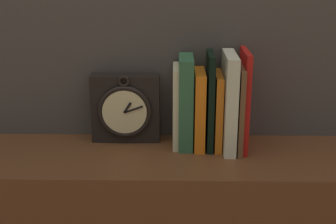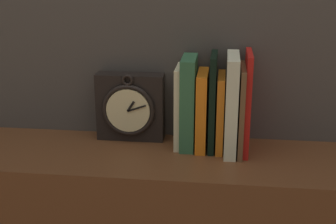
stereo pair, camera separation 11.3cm
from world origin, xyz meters
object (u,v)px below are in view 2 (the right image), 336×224
Objects in this scene: clock at (130,107)px; book_slot1_green at (189,103)px; book_slot0_cream at (179,106)px; book_slot7_red at (247,103)px; book_slot3_black at (213,102)px; book_slot2_orange at (202,110)px; book_slot6_brown at (241,110)px; book_slot5_cream at (231,104)px; book_slot4_orange at (220,112)px.

clock is 0.80× the size of book_slot1_green.
book_slot7_red reaches higher than book_slot0_cream.
book_slot3_black is 0.97× the size of book_slot7_red.
book_slot1_green is at bearing 176.03° from book_slot2_orange.
book_slot6_brown is at bearing -7.36° from book_slot0_cream.
book_slot5_cream is at bearing -179.03° from book_slot6_brown.
book_slot3_black is at bearing -4.58° from book_slot0_cream.
book_slot4_orange is 0.05m from book_slot6_brown.
clock is 0.76× the size of book_slot3_black.
book_slot2_orange is 0.10m from book_slot6_brown.
book_slot1_green is (0.16, -0.03, 0.03)m from clock.
book_slot7_red is at bearing -3.80° from book_slot2_orange.
book_slot2_orange is (0.04, -0.00, -0.02)m from book_slot1_green.
book_slot0_cream is 0.06m from book_slot2_orange.
book_slot2_orange is 0.91× the size of book_slot6_brown.
book_slot2_orange is 0.08m from book_slot5_cream.
clock is at bearing 171.97° from book_slot3_black.
book_slot0_cream is at bearing 173.43° from book_slot2_orange.
book_slot5_cream reaches higher than book_slot4_orange.
book_slot5_cream is 0.04m from book_slot7_red.
book_slot3_black is 0.03m from book_slot4_orange.
book_slot2_orange is at bearing 176.20° from book_slot7_red.
book_slot3_black reaches higher than clock.
book_slot2_orange is 0.04m from book_slot3_black.
book_slot0_cream is (0.13, -0.02, 0.01)m from clock.
book_slot7_red is (0.06, -0.01, 0.03)m from book_slot4_orange.
book_slot3_black is at bearing 169.32° from book_slot6_brown.
book_slot1_green is 0.96× the size of book_slot3_black.
book_slot1_green is at bearing 177.75° from book_slot3_black.
book_slot4_orange is at bearing -7.51° from clock.
book_slot2_orange is 0.12m from book_slot7_red.
book_slot3_black is 0.07m from book_slot6_brown.
book_slot3_black is (0.09, -0.01, 0.02)m from book_slot0_cream.
clock is 0.86× the size of book_slot6_brown.
book_slot0_cream is at bearing -10.26° from clock.
book_slot7_red reaches higher than book_slot5_cream.
book_slot0_cream is 0.16m from book_slot6_brown.
clock is 0.74× the size of book_slot7_red.
book_slot0_cream reaches higher than book_slot2_orange.
clock is 0.89× the size of book_slot0_cream.
book_slot5_cream is at bearing -9.56° from clock.
book_slot2_orange is (0.06, -0.01, -0.01)m from book_slot0_cream.
book_slot6_brown is (0.13, -0.02, -0.01)m from book_slot1_green.
book_slot3_black is 1.00× the size of book_slot5_cream.
book_slot7_red is at bearing 23.84° from book_slot6_brown.
book_slot6_brown is 0.02m from book_slot7_red.
book_slot1_green reaches higher than book_slot6_brown.
clock is 0.97× the size of book_slot4_orange.
book_slot3_black is at bearing 163.49° from book_slot5_cream.
book_slot7_red is (0.17, -0.01, 0.02)m from book_slot0_cream.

